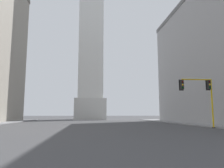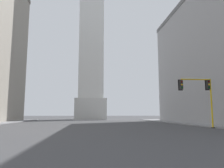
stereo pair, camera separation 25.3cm
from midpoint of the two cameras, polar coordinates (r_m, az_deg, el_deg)
name	(u,v)px [view 1 (the left image)]	position (r m, az deg, el deg)	size (l,w,h in m)	color
obelisk	(91,11)	(71.95, -5.51, 18.41)	(8.89, 8.89, 69.76)	silver
traffic_light_mid_right	(201,91)	(27.94, 21.98, -1.59)	(4.16, 0.53, 5.81)	yellow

